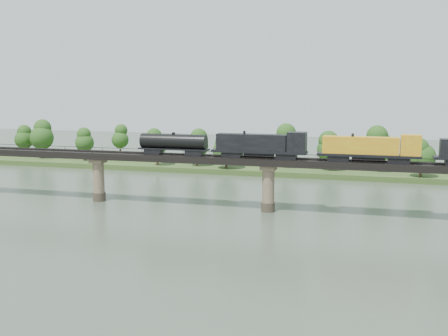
# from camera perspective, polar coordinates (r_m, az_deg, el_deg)

# --- Properties ---
(ground) EXTENTS (400.00, 400.00, 0.00)m
(ground) POSITION_cam_1_polar(r_m,az_deg,el_deg) (92.53, 0.83, -8.49)
(ground) COLOR #374536
(ground) RESTS_ON ground
(far_bank) EXTENTS (300.00, 24.00, 1.60)m
(far_bank) POSITION_cam_1_polar(r_m,az_deg,el_deg) (173.99, 8.02, -0.17)
(far_bank) COLOR #30491D
(far_bank) RESTS_ON ground
(bridge) EXTENTS (236.00, 30.00, 11.50)m
(bridge) POSITION_cam_1_polar(r_m,az_deg,el_deg) (119.67, 4.52, -1.87)
(bridge) COLOR #473A2D
(bridge) RESTS_ON ground
(bridge_superstructure) EXTENTS (220.00, 4.90, 0.75)m
(bridge_superstructure) POSITION_cam_1_polar(r_m,az_deg,el_deg) (118.68, 4.56, 1.14)
(bridge_superstructure) COLOR black
(bridge_superstructure) RESTS_ON bridge
(far_treeline) EXTENTS (289.06, 17.54, 13.60)m
(far_treeline) POSITION_cam_1_polar(r_m,az_deg,el_deg) (169.84, 5.13, 2.40)
(far_treeline) COLOR #382619
(far_treeline) RESTS_ON far_bank
(freight_train) EXTENTS (82.38, 3.21, 5.67)m
(freight_train) POSITION_cam_1_polar(r_m,az_deg,el_deg) (116.60, 10.89, 2.07)
(freight_train) COLOR black
(freight_train) RESTS_ON bridge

